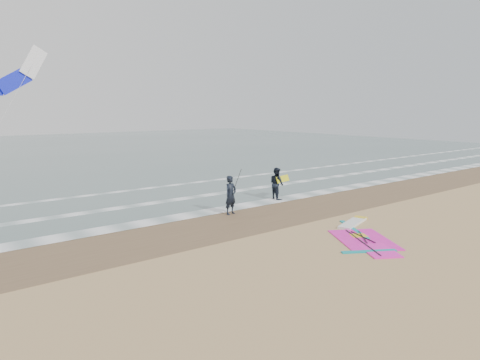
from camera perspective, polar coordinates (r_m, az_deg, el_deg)
ground at (r=17.18m, az=12.74°, el=-9.15°), size 120.00×120.00×0.00m
sea_water at (r=59.87m, az=-25.38°, el=3.36°), size 120.00×80.00×0.02m
wet_sand_band at (r=21.31m, az=0.19°, el=-5.25°), size 120.00×5.00×0.01m
foam_waterline at (r=24.86m, az=-6.12°, el=-3.11°), size 120.00×9.15×0.02m
windsurf_rig at (r=19.39m, az=15.92°, el=-7.03°), size 5.10×4.83×0.12m
person_standing at (r=22.11m, az=-1.25°, el=-2.03°), size 0.82×0.62×2.02m
person_walking at (r=25.85m, az=4.91°, el=-0.47°), size 0.82×1.01×1.95m
held_pole at (r=22.20m, az=-0.63°, el=-0.74°), size 0.17×0.86×1.82m
carried_kiteboard at (r=26.00m, az=5.71°, el=0.15°), size 1.30×0.51×0.39m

